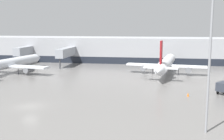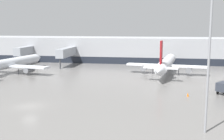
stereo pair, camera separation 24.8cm
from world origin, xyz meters
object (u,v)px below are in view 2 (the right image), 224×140
at_px(parked_jet_1, 166,64).
at_px(apron_light_mast_2, 212,1).
at_px(parked_jet_0, 7,64).
at_px(traffic_cone_0, 188,94).

height_order(parked_jet_1, apron_light_mast_2, apron_light_mast_2).
bearing_deg(parked_jet_0, apron_light_mast_2, -118.06).
bearing_deg(traffic_cone_0, apron_light_mast_2, -89.12).
xyz_separation_m(traffic_cone_0, apron_light_mast_2, (0.28, -18.54, 15.98)).
height_order(parked_jet_0, apron_light_mast_2, apron_light_mast_2).
distance_m(traffic_cone_0, apron_light_mast_2, 24.48).
height_order(traffic_cone_0, apron_light_mast_2, apron_light_mast_2).
bearing_deg(parked_jet_1, apron_light_mast_2, -166.68).
xyz_separation_m(parked_jet_1, apron_light_mast_2, (3.90, -42.74, 13.38)).
bearing_deg(apron_light_mast_2, parked_jet_1, 95.21).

